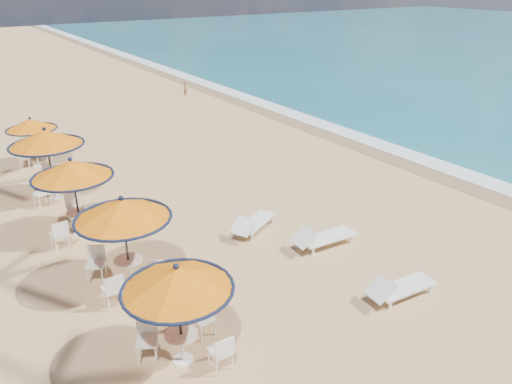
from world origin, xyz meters
TOP-DOWN VIEW (x-y plane):
  - ground at (0.00, 0.00)m, footprint 160.00×160.00m
  - foam_strip at (9.30, 10.00)m, footprint 1.20×140.00m
  - wetsand_band at (8.40, 10.00)m, footprint 1.40×140.00m
  - station_0 at (-4.82, 0.06)m, footprint 2.27×2.27m
  - station_1 at (-4.78, 3.34)m, footprint 2.42×2.42m
  - station_2 at (-5.06, 6.90)m, footprint 2.42×2.43m
  - station_3 at (-5.05, 10.15)m, footprint 2.55×2.62m
  - station_4 at (-4.82, 14.05)m, footprint 2.03×2.03m
  - lounger_near at (0.57, -0.96)m, footprint 1.98×0.75m
  - lounger_mid at (0.67, 2.05)m, footprint 2.06×0.77m
  - lounger_far at (-0.51, 3.97)m, footprint 1.97×1.40m
  - person at (6.32, 22.54)m, footprint 0.26×0.37m

SIDE VIEW (x-z plane):
  - ground at x=0.00m, z-range 0.00..0.00m
  - foam_strip at x=9.30m, z-range -0.02..0.02m
  - wetsand_band at x=8.40m, z-range -0.01..0.01m
  - lounger_far at x=-0.51m, z-range -0.02..0.66m
  - lounger_near at x=0.57m, z-range -0.02..0.67m
  - lounger_mid at x=0.67m, z-range -0.02..0.70m
  - person at x=6.32m, z-range 0.00..0.97m
  - station_4 at x=-4.82m, z-range 0.49..2.61m
  - station_0 at x=-4.82m, z-range 0.55..2.91m
  - station_1 at x=-4.78m, z-range 0.58..3.11m
  - station_2 at x=-5.06m, z-range 0.66..3.19m
  - station_3 at x=-5.05m, z-range 0.70..3.36m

